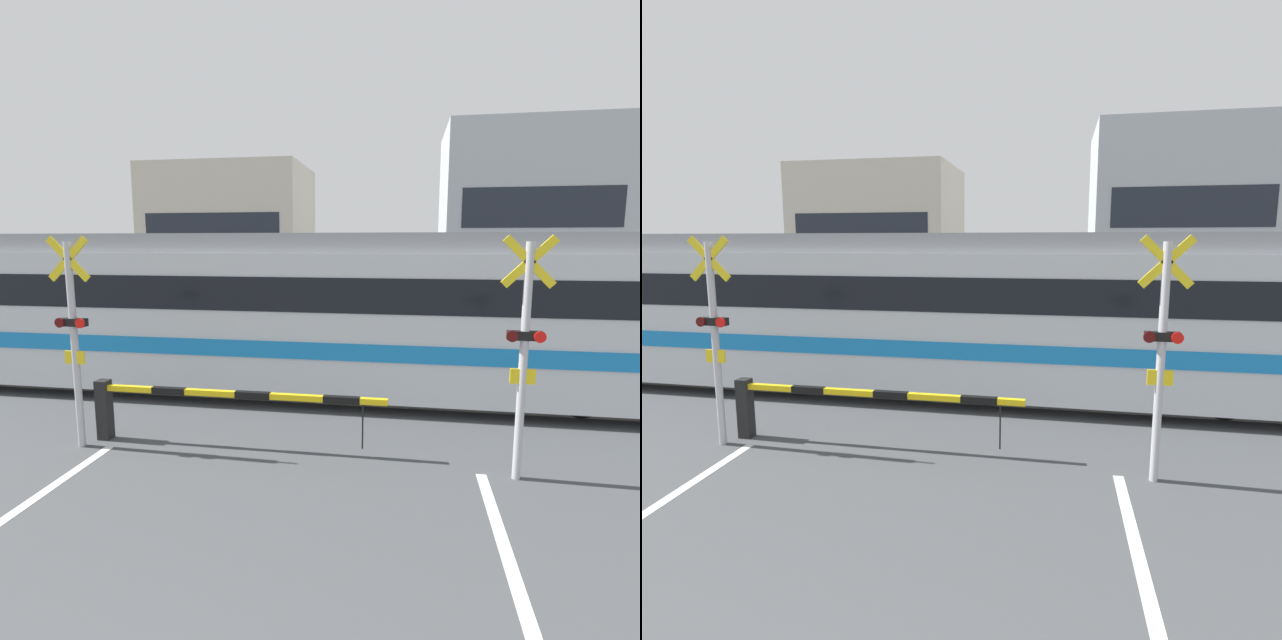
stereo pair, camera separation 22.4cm
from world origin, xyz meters
TOP-DOWN VIEW (x-y plane):
  - rail_track_near at (0.00, 9.47)m, footprint 50.00×0.10m
  - rail_track_far at (0.00, 10.90)m, footprint 50.00×0.10m
  - commuter_train at (-1.86, 10.18)m, footprint 21.92×2.68m
  - crossing_barrier_near at (-1.68, 7.09)m, footprint 4.66×0.20m
  - crossing_barrier_far at (1.68, 13.24)m, footprint 4.66×0.20m
  - crossing_signal_left at (-3.26, 6.75)m, footprint 0.68×0.15m
  - crossing_signal_right at (3.26, 6.75)m, footprint 0.68×0.15m
  - pedestrian at (1.37, 15.61)m, footprint 0.38×0.22m
  - building_left_of_street at (-7.32, 25.41)m, footprint 7.83×5.75m
  - building_right_of_street at (7.24, 25.41)m, footprint 7.67×5.75m

SIDE VIEW (x-z plane):
  - rail_track_near at x=0.00m, z-range 0.00..0.08m
  - rail_track_far at x=0.00m, z-range 0.00..0.08m
  - crossing_barrier_near at x=-1.68m, z-range 0.22..1.20m
  - crossing_barrier_far at x=1.68m, z-range 0.22..1.20m
  - pedestrian at x=1.37m, z-range 0.12..1.78m
  - commuter_train at x=-1.86m, z-range 0.12..3.46m
  - crossing_signal_left at x=-3.26m, z-range 0.17..3.44m
  - crossing_signal_right at x=3.26m, z-range 0.17..3.44m
  - building_left_of_street at x=-7.32m, z-range 0.00..6.99m
  - building_right_of_street at x=7.24m, z-range 0.00..8.42m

